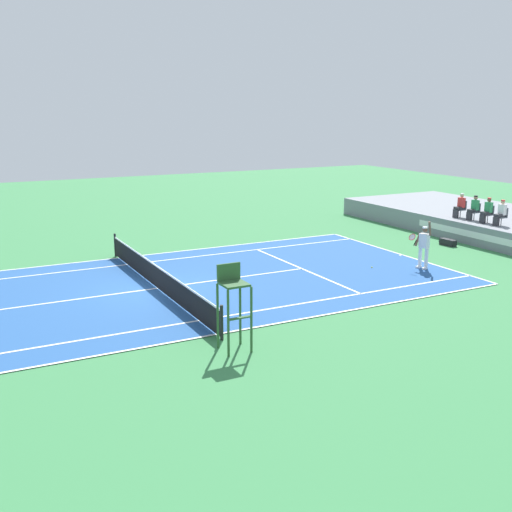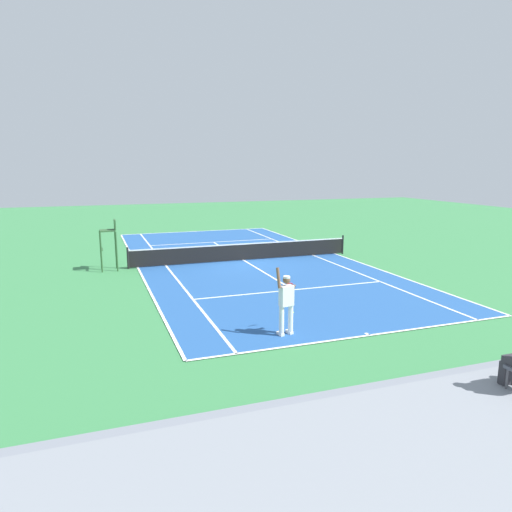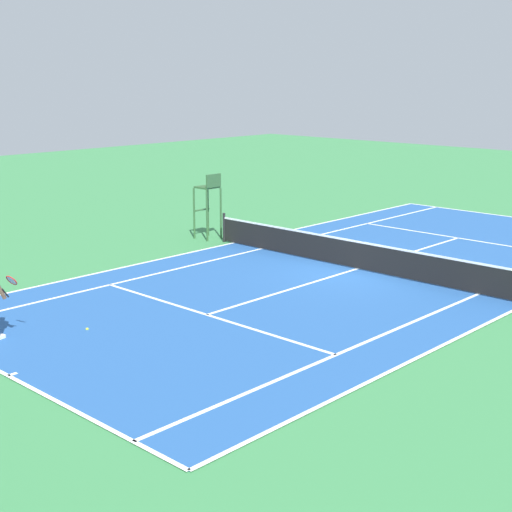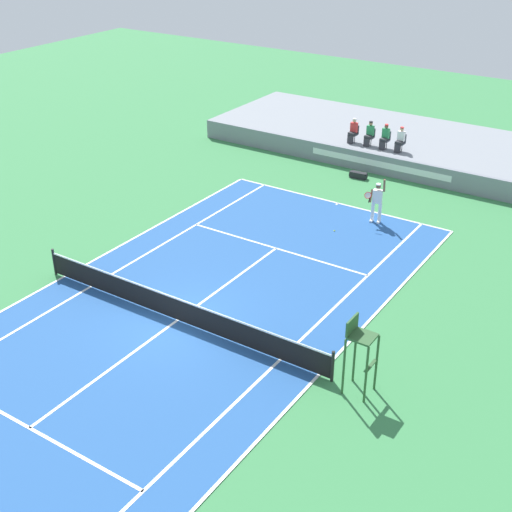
{
  "view_description": "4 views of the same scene",
  "coord_description": "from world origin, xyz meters",
  "px_view_note": "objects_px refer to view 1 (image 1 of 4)",
  "views": [
    {
      "loc": [
        21.37,
        -6.88,
        6.56
      ],
      "look_at": [
        0.69,
        3.85,
        1.0
      ],
      "focal_mm": 42.9,
      "sensor_mm": 36.0,
      "label": 1
    },
    {
      "loc": [
        7.58,
        23.16,
        4.95
      ],
      "look_at": [
        0.69,
        3.85,
        1.0
      ],
      "focal_mm": 32.91,
      "sensor_mm": 36.0,
      "label": 2
    },
    {
      "loc": [
        -13.47,
        18.82,
        5.94
      ],
      "look_at": [
        0.69,
        3.85,
        1.0
      ],
      "focal_mm": 53.06,
      "sensor_mm": 36.0,
      "label": 3
    },
    {
      "loc": [
        13.23,
        -15.24,
        13.16
      ],
      "look_at": [
        0.69,
        3.85,
        1.0
      ],
      "focal_mm": 49.03,
      "sensor_mm": 36.0,
      "label": 4
    }
  ],
  "objects_px": {
    "spectator_seated_0": "(460,206)",
    "spectator_seated_3": "(501,213)",
    "spectator_seated_2": "(487,211)",
    "spectator_seated_1": "(474,208)",
    "tennis_player": "(424,246)",
    "equipment_bag": "(448,242)",
    "tennis_ball": "(372,267)",
    "umpire_chair": "(233,296)"
  },
  "relations": [
    {
      "from": "spectator_seated_0",
      "to": "spectator_seated_1",
      "type": "bearing_deg",
      "value": 0.0
    },
    {
      "from": "spectator_seated_2",
      "to": "equipment_bag",
      "type": "height_order",
      "value": "spectator_seated_2"
    },
    {
      "from": "spectator_seated_1",
      "to": "spectator_seated_3",
      "type": "bearing_deg",
      "value": 0.0
    },
    {
      "from": "spectator_seated_2",
      "to": "tennis_player",
      "type": "bearing_deg",
      "value": -68.4
    },
    {
      "from": "spectator_seated_1",
      "to": "spectator_seated_3",
      "type": "height_order",
      "value": "same"
    },
    {
      "from": "spectator_seated_0",
      "to": "spectator_seated_3",
      "type": "height_order",
      "value": "same"
    },
    {
      "from": "spectator_seated_2",
      "to": "tennis_ball",
      "type": "height_order",
      "value": "spectator_seated_2"
    },
    {
      "from": "umpire_chair",
      "to": "equipment_bag",
      "type": "relative_size",
      "value": 2.65
    },
    {
      "from": "tennis_ball",
      "to": "spectator_seated_3",
      "type": "bearing_deg",
      "value": 94.52
    },
    {
      "from": "spectator_seated_1",
      "to": "tennis_ball",
      "type": "height_order",
      "value": "spectator_seated_1"
    },
    {
      "from": "spectator_seated_1",
      "to": "spectator_seated_3",
      "type": "distance_m",
      "value": 1.73
    },
    {
      "from": "spectator_seated_1",
      "to": "tennis_player",
      "type": "relative_size",
      "value": 0.61
    },
    {
      "from": "spectator_seated_2",
      "to": "tennis_player",
      "type": "xyz_separation_m",
      "value": [
        2.56,
        -6.48,
        -0.65
      ]
    },
    {
      "from": "spectator_seated_1",
      "to": "equipment_bag",
      "type": "xyz_separation_m",
      "value": [
        0.51,
        -2.15,
        -1.48
      ]
    },
    {
      "from": "spectator_seated_3",
      "to": "tennis_player",
      "type": "bearing_deg",
      "value": -75.17
    },
    {
      "from": "spectator_seated_3",
      "to": "tennis_player",
      "type": "relative_size",
      "value": 0.61
    },
    {
      "from": "spectator_seated_1",
      "to": "spectator_seated_2",
      "type": "height_order",
      "value": "same"
    },
    {
      "from": "spectator_seated_1",
      "to": "tennis_player",
      "type": "xyz_separation_m",
      "value": [
        3.44,
        -6.48,
        -0.65
      ]
    },
    {
      "from": "spectator_seated_0",
      "to": "spectator_seated_2",
      "type": "height_order",
      "value": "same"
    },
    {
      "from": "tennis_player",
      "to": "spectator_seated_3",
      "type": "bearing_deg",
      "value": 104.83
    },
    {
      "from": "spectator_seated_1",
      "to": "spectator_seated_3",
      "type": "relative_size",
      "value": 1.0
    },
    {
      "from": "spectator_seated_2",
      "to": "tennis_ball",
      "type": "distance_m",
      "value": 8.61
    },
    {
      "from": "spectator_seated_3",
      "to": "tennis_ball",
      "type": "xyz_separation_m",
      "value": [
        0.66,
        -8.32,
        -1.61
      ]
    },
    {
      "from": "spectator_seated_0",
      "to": "tennis_player",
      "type": "xyz_separation_m",
      "value": [
        4.38,
        -6.48,
        -0.65
      ]
    },
    {
      "from": "spectator_seated_2",
      "to": "spectator_seated_3",
      "type": "bearing_deg",
      "value": 0.0
    },
    {
      "from": "spectator_seated_3",
      "to": "equipment_bag",
      "type": "distance_m",
      "value": 2.88
    },
    {
      "from": "spectator_seated_0",
      "to": "umpire_chair",
      "type": "bearing_deg",
      "value": -63.18
    },
    {
      "from": "spectator_seated_1",
      "to": "spectator_seated_3",
      "type": "xyz_separation_m",
      "value": [
        1.73,
        0.0,
        0.0
      ]
    },
    {
      "from": "tennis_player",
      "to": "equipment_bag",
      "type": "relative_size",
      "value": 2.26
    },
    {
      "from": "spectator_seated_3",
      "to": "umpire_chair",
      "type": "xyz_separation_m",
      "value": [
        6.16,
        -17.47,
        -0.09
      ]
    },
    {
      "from": "spectator_seated_1",
      "to": "tennis_ball",
      "type": "bearing_deg",
      "value": -74.01
    },
    {
      "from": "spectator_seated_0",
      "to": "spectator_seated_3",
      "type": "distance_m",
      "value": 2.67
    },
    {
      "from": "spectator_seated_1",
      "to": "tennis_ball",
      "type": "distance_m",
      "value": 8.81
    },
    {
      "from": "umpire_chair",
      "to": "equipment_bag",
      "type": "height_order",
      "value": "umpire_chair"
    },
    {
      "from": "tennis_player",
      "to": "tennis_ball",
      "type": "xyz_separation_m",
      "value": [
        -1.06,
        -1.85,
        -0.96
      ]
    },
    {
      "from": "spectator_seated_3",
      "to": "tennis_ball",
      "type": "distance_m",
      "value": 8.5
    },
    {
      "from": "spectator_seated_3",
      "to": "tennis_ball",
      "type": "bearing_deg",
      "value": -85.48
    },
    {
      "from": "spectator_seated_0",
      "to": "tennis_ball",
      "type": "height_order",
      "value": "spectator_seated_0"
    },
    {
      "from": "tennis_ball",
      "to": "umpire_chair",
      "type": "xyz_separation_m",
      "value": [
        5.5,
        -9.14,
        1.52
      ]
    },
    {
      "from": "spectator_seated_2",
      "to": "spectator_seated_3",
      "type": "relative_size",
      "value": 1.0
    },
    {
      "from": "spectator_seated_1",
      "to": "tennis_player",
      "type": "distance_m",
      "value": 7.36
    },
    {
      "from": "equipment_bag",
      "to": "tennis_ball",
      "type": "bearing_deg",
      "value": -73.14
    }
  ]
}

